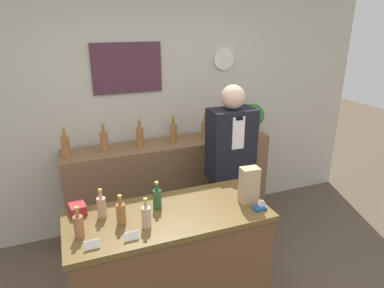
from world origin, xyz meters
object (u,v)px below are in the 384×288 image
object	(u,v)px
tape_dispenser	(260,207)
shopkeeper	(230,172)
paper_bag	(249,185)
potted_plant	(252,117)

from	to	relation	value
tape_dispenser	shopkeeper	bearing A→B (deg)	76.37
paper_bag	tape_dispenser	world-z (taller)	paper_bag
paper_bag	tape_dispenser	bearing A→B (deg)	-79.41
potted_plant	tape_dispenser	size ratio (longest dim) A/B	3.76
potted_plant	paper_bag	distance (m)	1.52
potted_plant	tape_dispenser	distance (m)	1.63
shopkeeper	paper_bag	xyz separation A→B (m)	(-0.24, -0.75, 0.26)
shopkeeper	potted_plant	size ratio (longest dim) A/B	5.03
paper_bag	tape_dispenser	size ratio (longest dim) A/B	3.08
paper_bag	potted_plant	bearing A→B (deg)	58.68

